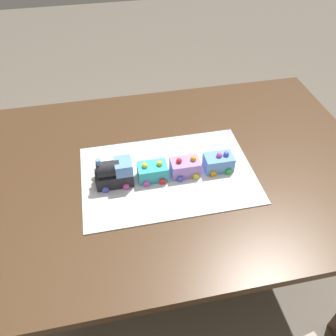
# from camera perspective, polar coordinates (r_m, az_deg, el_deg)

# --- Properties ---
(ground_plane) EXTENTS (8.00, 8.00, 0.00)m
(ground_plane) POSITION_cam_1_polar(r_m,az_deg,el_deg) (1.85, 1.62, -16.37)
(ground_plane) COLOR #6B6054
(dining_table) EXTENTS (1.40, 1.00, 0.74)m
(dining_table) POSITION_cam_1_polar(r_m,az_deg,el_deg) (1.34, 2.15, -2.81)
(dining_table) COLOR #4C331E
(dining_table) RESTS_ON ground
(cake_board) EXTENTS (0.60, 0.40, 0.00)m
(cake_board) POSITION_cam_1_polar(r_m,az_deg,el_deg) (1.22, -0.00, -1.08)
(cake_board) COLOR silver
(cake_board) RESTS_ON dining_table
(cake_locomotive) EXTENTS (0.14, 0.08, 0.12)m
(cake_locomotive) POSITION_cam_1_polar(r_m,az_deg,el_deg) (1.17, -8.83, -0.85)
(cake_locomotive) COLOR #232328
(cake_locomotive) RESTS_ON cake_board
(cake_car_tanker_turquoise) EXTENTS (0.10, 0.08, 0.07)m
(cake_car_tanker_turquoise) POSITION_cam_1_polar(r_m,az_deg,el_deg) (1.19, -2.57, -0.60)
(cake_car_tanker_turquoise) COLOR #38B7C6
(cake_car_tanker_turquoise) RESTS_ON cake_board
(cake_car_hopper_lavender) EXTENTS (0.10, 0.08, 0.07)m
(cake_car_hopper_lavender) POSITION_cam_1_polar(r_m,az_deg,el_deg) (1.21, 2.96, 0.19)
(cake_car_hopper_lavender) COLOR #AD84E0
(cake_car_hopper_lavender) RESTS_ON cake_board
(cake_car_gondola_sky_blue) EXTENTS (0.10, 0.08, 0.07)m
(cake_car_gondola_sky_blue) POSITION_cam_1_polar(r_m,az_deg,el_deg) (1.23, 8.31, 0.96)
(cake_car_gondola_sky_blue) COLOR #669EEA
(cake_car_gondola_sky_blue) RESTS_ON cake_board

